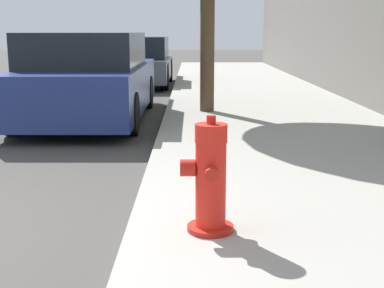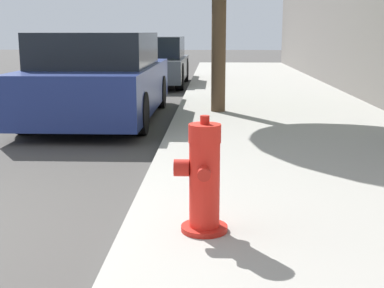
{
  "view_description": "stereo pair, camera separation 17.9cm",
  "coord_description": "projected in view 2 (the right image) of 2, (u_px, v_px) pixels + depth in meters",
  "views": [
    {
      "loc": [
        2.36,
        -3.19,
        1.43
      ],
      "look_at": [
        2.35,
        1.38,
        0.47
      ],
      "focal_mm": 50.0,
      "sensor_mm": 36.0,
      "label": 1
    },
    {
      "loc": [
        2.54,
        -3.19,
        1.43
      ],
      "look_at": [
        2.35,
        1.38,
        0.47
      ],
      "focal_mm": 50.0,
      "sensor_mm": 36.0,
      "label": 2
    }
  ],
  "objects": [
    {
      "name": "parked_car_near",
      "position": [
        101.0,
        78.0,
        8.74
      ],
      "size": [
        1.84,
        4.43,
        1.42
      ],
      "color": "navy",
      "rests_on": "ground_plane"
    },
    {
      "name": "parked_car_mid",
      "position": [
        153.0,
        62.0,
        14.33
      ],
      "size": [
        1.75,
        3.83,
        1.3
      ],
      "color": "#4C5156",
      "rests_on": "ground_plane"
    },
    {
      "name": "fire_hydrant",
      "position": [
        204.0,
        180.0,
        3.48
      ],
      "size": [
        0.36,
        0.37,
        0.78
      ],
      "color": "red",
      "rests_on": "sidewalk_slab"
    }
  ]
}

